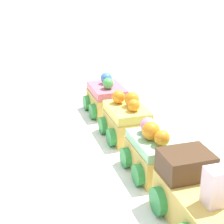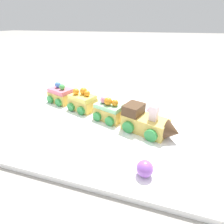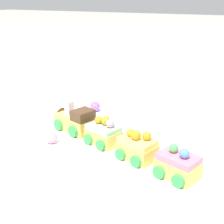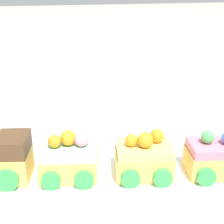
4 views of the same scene
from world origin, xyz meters
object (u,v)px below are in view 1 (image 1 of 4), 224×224
at_px(cake_train_locomotive, 205,209).
at_px(cake_car_mint, 155,153).
at_px(cake_car_lemon, 127,121).
at_px(cake_car_strawberry, 107,99).

height_order(cake_train_locomotive, cake_car_mint, cake_train_locomotive).
xyz_separation_m(cake_train_locomotive, cake_car_lemon, (-0.20, 0.07, 0.00)).
relative_size(cake_car_lemon, cake_car_strawberry, 1.00).
relative_size(cake_car_mint, cake_car_lemon, 1.00).
bearing_deg(cake_train_locomotive, cake_car_mint, -179.77).
bearing_deg(cake_car_strawberry, cake_train_locomotive, -0.01).
height_order(cake_car_mint, cake_car_lemon, cake_car_lemon).
bearing_deg(cake_train_locomotive, cake_car_lemon, 179.96).
xyz_separation_m(cake_car_mint, cake_car_lemon, (-0.09, 0.03, 0.00)).
bearing_deg(cake_train_locomotive, cake_car_strawberry, 179.99).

